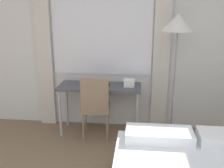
% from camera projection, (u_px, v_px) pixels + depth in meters
% --- Properties ---
extents(wall_back_with_window, '(5.07, 0.13, 2.70)m').
position_uv_depth(wall_back_with_window, '(117.00, 42.00, 3.94)').
color(wall_back_with_window, silver).
rests_on(wall_back_with_window, ground_plane).
extents(desk, '(1.21, 0.45, 0.75)m').
position_uv_depth(desk, '(100.00, 90.00, 3.87)').
color(desk, '#4C4C51').
rests_on(desk, ground_plane).
extents(desk_chair, '(0.44, 0.44, 0.94)m').
position_uv_depth(desk_chair, '(95.00, 105.00, 3.71)').
color(desk_chair, '#8C7259').
rests_on(desk_chair, ground_plane).
extents(standing_lamp, '(0.42, 0.42, 1.78)m').
position_uv_depth(standing_lamp, '(178.00, 30.00, 3.38)').
color(standing_lamp, '#4C4C51').
rests_on(standing_lamp, ground_plane).
extents(telephone, '(0.17, 0.15, 0.11)m').
position_uv_depth(telephone, '(129.00, 83.00, 3.80)').
color(telephone, white).
rests_on(telephone, desk).
extents(book, '(0.32, 0.26, 0.02)m').
position_uv_depth(book, '(99.00, 85.00, 3.83)').
color(book, maroon).
rests_on(book, desk).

